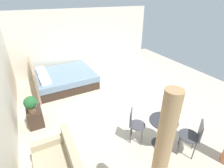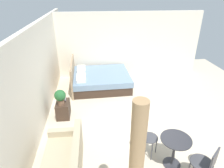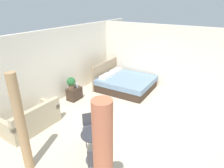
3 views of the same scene
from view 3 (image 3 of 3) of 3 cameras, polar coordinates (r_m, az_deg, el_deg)
name	(u,v)px [view 3 (image 3 of 3)]	position (r m, az deg, el deg)	size (l,w,h in m)	color
ground_plane	(130,121)	(6.46, 5.17, -10.45)	(9.36, 9.04, 0.02)	beige
wall_back	(58,65)	(7.58, -15.23, 5.17)	(9.36, 0.12, 2.64)	silver
wall_right	(166,57)	(8.66, 15.31, 7.33)	(0.12, 6.04, 2.64)	silver
bed	(125,83)	(8.48, 3.71, 0.37)	(1.97, 2.20, 1.06)	#38281E
couch	(32,120)	(6.36, -21.82, -9.66)	(1.58, 0.77, 0.80)	tan
nightstand	(74,94)	(7.73, -10.72, -2.71)	(0.54, 0.37, 0.48)	#38281E
potted_plant	(71,82)	(7.48, -11.62, 0.47)	(0.32, 0.32, 0.45)	brown
vase	(77,85)	(7.66, -10.08, -0.37)	(0.11, 0.11, 0.14)	silver
balcony_table	(95,141)	(4.84, -5.01, -16.04)	(0.63, 0.63, 0.71)	#2D2D33
cafe_chair_near_window	(89,125)	(5.32, -6.62, -11.69)	(0.53, 0.53, 0.85)	#3F3F44
cafe_chair_near_couch	(96,160)	(4.33, -4.59, -20.86)	(0.60, 0.60, 0.88)	#3F3F44
curtain_left	(103,166)	(3.35, -2.51, -22.44)	(0.31, 0.31, 2.31)	#D1704C
curtain_right	(21,125)	(4.59, -24.61, -10.66)	(0.20, 0.20, 2.31)	tan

